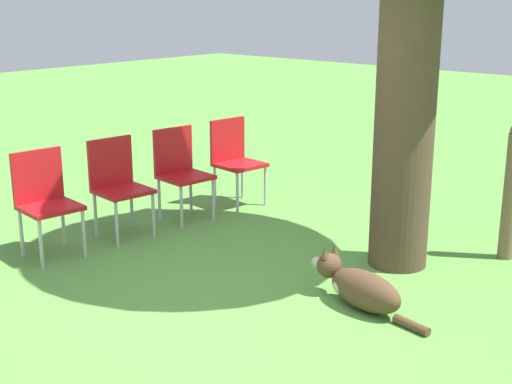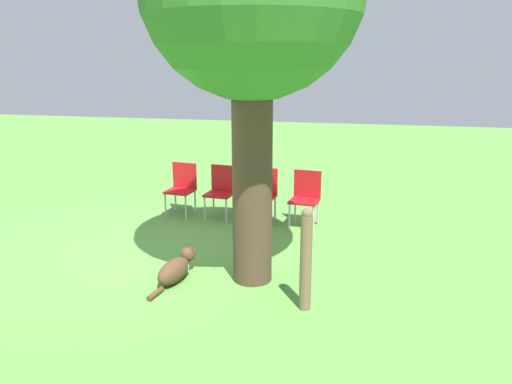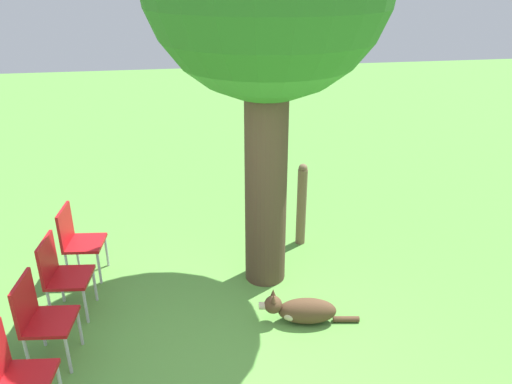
# 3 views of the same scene
# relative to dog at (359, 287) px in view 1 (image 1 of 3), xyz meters

# --- Properties ---
(ground_plane) EXTENTS (30.00, 30.00, 0.00)m
(ground_plane) POSITION_rel_dog_xyz_m (-0.69, -0.31, -0.15)
(ground_plane) COLOR #56933D
(dog) EXTENTS (1.05, 0.35, 0.37)m
(dog) POSITION_rel_dog_xyz_m (0.00, 0.00, 0.00)
(dog) COLOR #513823
(dog) RESTS_ON ground_plane
(fence_post) EXTENTS (0.13, 0.13, 1.13)m
(fence_post) POSITION_rel_dog_xyz_m (0.39, 1.61, 0.43)
(fence_post) COLOR brown
(fence_post) RESTS_ON ground_plane
(red_chair_0) EXTENTS (0.47, 0.48, 0.88)m
(red_chair_0) POSITION_rel_dog_xyz_m (-2.54, -0.86, 0.36)
(red_chair_0) COLOR #B21419
(red_chair_0) RESTS_ON ground_plane
(red_chair_1) EXTENTS (0.47, 0.48, 0.88)m
(red_chair_1) POSITION_rel_dog_xyz_m (-2.48, -0.15, 0.36)
(red_chair_1) COLOR #B21419
(red_chair_1) RESTS_ON ground_plane
(red_chair_2) EXTENTS (0.47, 0.48, 0.88)m
(red_chair_2) POSITION_rel_dog_xyz_m (-2.43, 0.57, 0.36)
(red_chair_2) COLOR #B21419
(red_chair_2) RESTS_ON ground_plane
(red_chair_3) EXTENTS (0.47, 0.48, 0.88)m
(red_chair_3) POSITION_rel_dog_xyz_m (-2.38, 1.28, 0.36)
(red_chair_3) COLOR #B21419
(red_chair_3) RESTS_ON ground_plane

